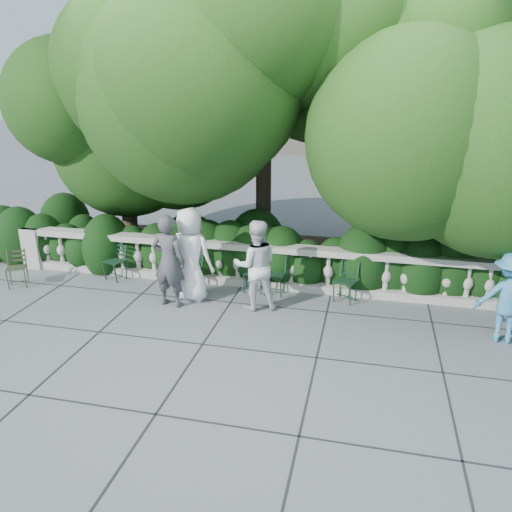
% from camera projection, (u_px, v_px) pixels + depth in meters
% --- Properties ---
extents(ground, '(90.00, 90.00, 0.00)m').
position_uv_depth(ground, '(244.00, 322.00, 9.54)').
color(ground, '#585B61').
rests_on(ground, ground).
extents(balustrade, '(12.00, 0.44, 1.00)m').
position_uv_depth(balustrade, '(264.00, 266.00, 11.04)').
color(balustrade, '#9E998E').
rests_on(balustrade, ground).
extents(shrub_hedge, '(15.00, 2.60, 1.70)m').
position_uv_depth(shrub_hedge, '(274.00, 268.00, 12.30)').
color(shrub_hedge, black).
rests_on(shrub_hedge, ground).
extents(tree_canopy, '(15.04, 6.52, 6.78)m').
position_uv_depth(tree_canopy, '(309.00, 100.00, 11.02)').
color(tree_canopy, '#3F3023').
rests_on(tree_canopy, ground).
extents(chair_a, '(0.57, 0.60, 0.84)m').
position_uv_depth(chair_a, '(112.00, 281.00, 11.49)').
color(chair_a, black).
rests_on(chair_a, ground).
extents(chair_b, '(0.56, 0.59, 0.84)m').
position_uv_depth(chair_b, '(188.00, 289.00, 11.08)').
color(chair_b, black).
rests_on(chair_b, ground).
extents(chair_c, '(0.48, 0.52, 0.84)m').
position_uv_depth(chair_c, '(253.00, 294.00, 10.81)').
color(chair_c, black).
rests_on(chair_c, ground).
extents(chair_d, '(0.48, 0.51, 0.84)m').
position_uv_depth(chair_d, '(273.00, 297.00, 10.67)').
color(chair_d, black).
rests_on(chair_d, ground).
extents(chair_f, '(0.57, 0.60, 0.84)m').
position_uv_depth(chair_f, '(342.00, 304.00, 10.34)').
color(chair_f, black).
rests_on(chair_f, ground).
extents(chair_weathered, '(0.62, 0.63, 0.84)m').
position_uv_depth(chair_weathered, '(18.00, 289.00, 11.08)').
color(chair_weathered, black).
rests_on(chair_weathered, ground).
extents(person_businessman, '(1.07, 0.81, 1.98)m').
position_uv_depth(person_businessman, '(191.00, 255.00, 10.25)').
color(person_businessman, white).
rests_on(person_businessman, ground).
extents(person_woman_grey, '(0.75, 0.55, 1.91)m').
position_uv_depth(person_woman_grey, '(169.00, 261.00, 9.97)').
color(person_woman_grey, '#424147').
rests_on(person_woman_grey, ground).
extents(person_casual_man, '(1.07, 0.95, 1.84)m').
position_uv_depth(person_casual_man, '(256.00, 265.00, 9.85)').
color(person_casual_man, silver).
rests_on(person_casual_man, ground).
extents(person_older_blue, '(1.08, 0.65, 1.64)m').
position_uv_depth(person_older_blue, '(508.00, 298.00, 8.61)').
color(person_older_blue, teal).
rests_on(person_older_blue, ground).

